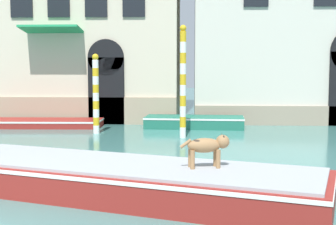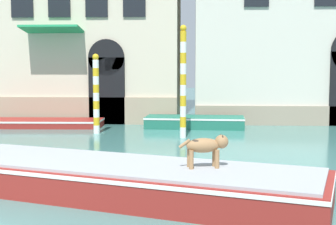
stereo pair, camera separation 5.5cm
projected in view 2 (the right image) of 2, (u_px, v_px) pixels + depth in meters
name	position (u px, v px, depth m)	size (l,w,h in m)	color
boat_foreground	(122.00, 178.00, 10.07)	(8.96, 5.00, 0.71)	maroon
dog_on_deck	(207.00, 146.00, 9.53)	(1.02, 0.44, 0.69)	#997047
boat_moored_near_palazzo	(41.00, 123.00, 21.99)	(5.74, 1.99, 0.36)	maroon
boat_moored_far	(195.00, 122.00, 21.65)	(4.64, 2.01, 0.53)	#1E6651
mooring_pole_0	(183.00, 81.00, 18.36)	(0.25, 0.25, 4.43)	white
mooring_pole_2	(96.00, 93.00, 19.63)	(0.27, 0.27, 3.35)	white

